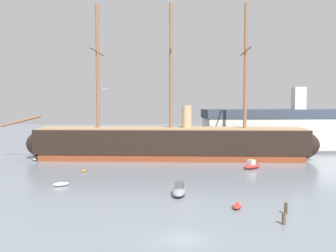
% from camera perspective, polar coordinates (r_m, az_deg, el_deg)
% --- Properties ---
extents(ground_plane, '(400.00, 400.00, 0.00)m').
position_cam_1_polar(ground_plane, '(39.43, 1.96, -16.66)').
color(ground_plane, slate).
extents(tall_ship, '(76.48, 18.24, 36.78)m').
position_cam_1_polar(tall_ship, '(90.70, 0.43, -2.52)').
color(tall_ship, brown).
rests_on(tall_ship, ground).
extents(dinghy_foreground_right, '(1.91, 2.83, 0.61)m').
position_cam_1_polar(dinghy_foreground_right, '(50.75, 10.32, -11.70)').
color(dinghy_foreground_right, '#B22D28').
rests_on(dinghy_foreground_right, ground).
extents(motorboat_near_centre, '(2.74, 5.07, 2.02)m').
position_cam_1_polar(motorboat_near_centre, '(56.34, 1.69, -9.69)').
color(motorboat_near_centre, gray).
rests_on(motorboat_near_centre, ground).
extents(dinghy_mid_left, '(2.81, 2.13, 0.61)m').
position_cam_1_polar(dinghy_mid_left, '(64.94, -15.80, -8.40)').
color(dinghy_mid_left, silver).
rests_on(dinghy_mid_left, ground).
extents(dinghy_alongside_bow, '(1.02, 1.92, 0.43)m').
position_cam_1_polar(dinghy_alongside_bow, '(76.83, -12.47, -6.56)').
color(dinghy_alongside_bow, orange).
rests_on(dinghy_alongside_bow, ground).
extents(motorboat_alongside_stern, '(4.75, 4.17, 1.89)m').
position_cam_1_polar(motorboat_alongside_stern, '(80.14, 12.50, -5.82)').
color(motorboat_alongside_stern, '#B22D28').
rests_on(motorboat_alongside_stern, ground).
extents(sailboat_far_left, '(2.35, 4.00, 4.99)m').
position_cam_1_polar(sailboat_far_left, '(95.23, -19.41, -4.60)').
color(sailboat_far_left, silver).
rests_on(sailboat_far_left, ground).
extents(dinghy_far_right, '(2.61, 2.00, 0.57)m').
position_cam_1_polar(dinghy_far_right, '(98.16, 18.10, -4.42)').
color(dinghy_far_right, orange).
rests_on(dinghy_far_right, ground).
extents(mooring_piling_nearest, '(0.42, 0.42, 1.33)m').
position_cam_1_polar(mooring_piling_nearest, '(45.42, 16.97, -13.17)').
color(mooring_piling_nearest, '#4C3D2D').
rests_on(mooring_piling_nearest, ground).
extents(mooring_piling_left_pair, '(0.40, 0.40, 1.36)m').
position_cam_1_polar(mooring_piling_left_pair, '(49.62, 17.28, -11.72)').
color(mooring_piling_left_pair, '#423323').
rests_on(mooring_piling_left_pair, ground).
extents(dockside_warehouse_right, '(49.07, 16.29, 17.90)m').
position_cam_1_polar(dockside_warehouse_right, '(111.72, 17.08, -0.59)').
color(dockside_warehouse_right, '#565659').
rests_on(dockside_warehouse_right, ground).
extents(seagull_in_flight, '(0.98, 1.12, 0.14)m').
position_cam_1_polar(seagull_in_flight, '(54.97, -9.61, 5.55)').
color(seagull_in_flight, silver).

